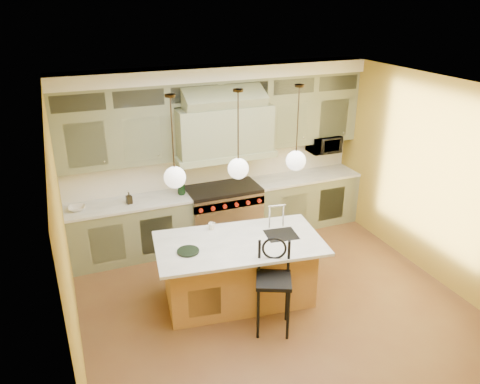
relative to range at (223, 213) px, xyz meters
name	(u,v)px	position (x,y,z in m)	size (l,w,h in m)	color
floor	(279,310)	(0.00, -2.14, -0.49)	(5.00, 5.00, 0.00)	brown
ceiling	(287,93)	(0.00, -2.14, 2.41)	(5.00, 5.00, 0.00)	white
wall_back	(215,153)	(0.00, 0.36, 0.96)	(5.00, 5.00, 0.00)	#B09030
wall_front	(430,344)	(0.00, -4.64, 0.96)	(5.00, 5.00, 0.00)	#B09030
wall_left	(66,251)	(-2.50, -2.14, 0.96)	(5.00, 5.00, 0.00)	#B09030
wall_right	(442,184)	(2.50, -2.14, 0.96)	(5.00, 5.00, 0.00)	#B09030
back_cabinetry	(221,159)	(0.00, 0.09, 0.94)	(5.00, 0.77, 2.90)	#777B5B
range	(223,213)	(0.00, 0.00, 0.00)	(1.20, 0.74, 0.96)	silver
kitchen_island	(239,269)	(-0.40, -1.70, -0.01)	(2.30, 1.44, 1.35)	#B0783E
counter_stool	(274,281)	(-0.23, -2.41, 0.21)	(0.56, 0.56, 1.21)	black
microwave	(324,144)	(1.95, 0.11, 0.96)	(0.54, 0.37, 0.30)	black
oil_bottle_a	(181,185)	(-0.70, 0.01, 0.62)	(0.13, 0.13, 0.33)	black
oil_bottle_b	(129,198)	(-1.54, -0.03, 0.55)	(0.08, 0.09, 0.18)	black
fruit_bowl	(77,208)	(-2.30, 0.01, 0.48)	(0.25, 0.25, 0.06)	white
cup	(212,226)	(-0.63, -1.27, 0.48)	(0.10, 0.10, 0.09)	white
pendant_left	(175,175)	(-1.20, -1.69, 1.46)	(0.26, 0.26, 1.11)	#2D2319
pendant_center	(238,166)	(-0.40, -1.69, 1.46)	(0.26, 0.26, 1.11)	#2D2319
pendant_right	(296,158)	(0.40, -1.69, 1.46)	(0.26, 0.26, 1.11)	#2D2319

